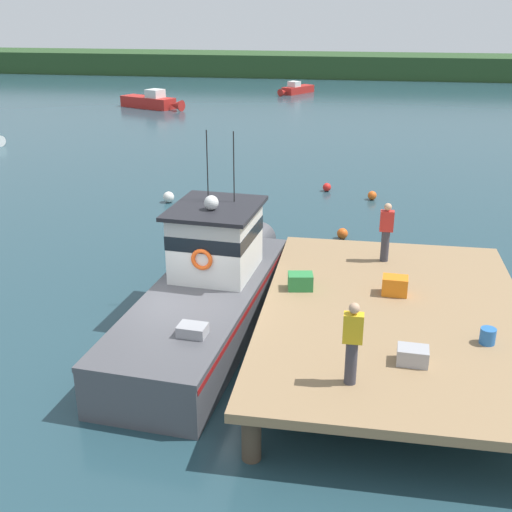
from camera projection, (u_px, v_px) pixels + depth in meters
ground_plane at (193, 340)px, 15.75m from camera, size 200.00×200.00×0.00m
dock at (394, 316)px, 14.61m from camera, size 6.00×9.00×1.20m
main_fishing_boat at (209, 289)px, 16.14m from camera, size 3.20×9.92×4.80m
crate_single_by_cleat at (395, 286)px, 15.31m from camera, size 0.62×0.47×0.45m
crate_stack_near_edge at (300, 281)px, 15.60m from camera, size 0.66×0.53×0.40m
crate_single_far at (413, 355)px, 12.38m from camera, size 0.62×0.47×0.33m
bait_bucket at (488, 336)px, 13.10m from camera, size 0.32×0.32×0.34m
deckhand_by_the_boat at (352, 342)px, 11.48m from camera, size 0.36×0.22×1.63m
deckhand_further_back at (386, 231)px, 17.07m from camera, size 0.36×0.22×1.63m
moored_boat_far_left at (296, 89)px, 58.29m from camera, size 3.01×4.24×1.12m
moored_boat_mid_harbor at (152, 102)px, 50.24m from camera, size 5.73×3.39×1.47m
mooring_buoy_outer at (327, 187)px, 28.10m from camera, size 0.37×0.37×0.37m
mooring_buoy_spare_mooring at (372, 195)px, 26.88m from camera, size 0.37×0.37×0.37m
mooring_buoy_inshore at (342, 234)px, 22.42m from camera, size 0.38×0.38×0.38m
mooring_buoy_channel_marker at (169, 197)px, 26.50m from camera, size 0.46×0.46×0.46m
far_shoreline at (334, 65)px, 72.12m from camera, size 120.00×8.00×2.40m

